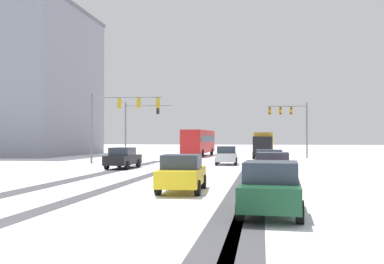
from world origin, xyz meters
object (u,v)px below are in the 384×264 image
at_px(traffic_signal_near_left, 120,111).
at_px(car_yellow_cab_fifth, 182,173).
at_px(traffic_signal_far_left, 138,120).
at_px(office_building_far_left_block, 5,82).
at_px(car_silver_lead, 227,155).
at_px(car_red_fourth, 272,168).
at_px(car_black_second, 123,158).
at_px(traffic_signal_far_right, 291,118).
at_px(box_truck_delivery, 263,144).
at_px(car_blue_third, 269,163).
at_px(car_dark_green_sixth, 271,188).
at_px(bus_oncoming, 199,141).

xyz_separation_m(traffic_signal_near_left, car_yellow_cab_fifth, (9.53, -19.60, -3.99)).
height_order(traffic_signal_far_left, office_building_far_left_block, office_building_far_left_block).
height_order(traffic_signal_far_left, car_yellow_cab_fifth, traffic_signal_far_left).
xyz_separation_m(car_silver_lead, car_red_fourth, (3.63, -15.88, 0.00)).
bearing_deg(car_red_fourth, car_silver_lead, 102.89).
bearing_deg(car_black_second, car_yellow_cab_fifth, -62.01).
bearing_deg(traffic_signal_far_right, car_yellow_cab_fifth, -101.51).
height_order(car_silver_lead, office_building_far_left_block, office_building_far_left_block).
bearing_deg(car_silver_lead, car_red_fourth, -77.11).
bearing_deg(car_silver_lead, traffic_signal_far_left, 138.29).
bearing_deg(car_black_second, car_silver_lead, 39.46).
height_order(traffic_signal_near_left, car_black_second, traffic_signal_near_left).
bearing_deg(car_silver_lead, traffic_signal_far_right, 64.61).
xyz_separation_m(traffic_signal_far_left, box_truck_delivery, (14.25, 3.48, -2.76)).
distance_m(traffic_signal_far_left, car_silver_lead, 15.15).
xyz_separation_m(car_blue_third, car_yellow_cab_fifth, (-3.84, -8.46, 0.00)).
bearing_deg(car_dark_green_sixth, traffic_signal_far_right, 85.40).
relative_size(traffic_signal_far_left, box_truck_delivery, 0.87).
distance_m(traffic_signal_near_left, car_yellow_cab_fifth, 22.16).
bearing_deg(car_blue_third, bus_oncoming, 106.57).
bearing_deg(box_truck_delivery, car_dark_green_sixth, -89.80).
distance_m(traffic_signal_far_left, car_yellow_cab_fifth, 31.56).
bearing_deg(traffic_signal_far_left, traffic_signal_far_right, 12.42).
height_order(traffic_signal_near_left, office_building_far_left_block, office_building_far_left_block).
bearing_deg(office_building_far_left_block, traffic_signal_far_right, -5.95).
bearing_deg(bus_oncoming, office_building_far_left_block, -179.57).
relative_size(car_blue_third, car_red_fourth, 1.00).
bearing_deg(car_yellow_cab_fifth, car_silver_lead, 89.10).
bearing_deg(traffic_signal_far_right, car_red_fourth, -95.50).
bearing_deg(car_black_second, traffic_signal_far_left, 102.38).
xyz_separation_m(car_silver_lead, car_yellow_cab_fifth, (-0.31, -19.68, 0.00)).
bearing_deg(car_black_second, bus_oncoming, 84.45).
height_order(box_truck_delivery, office_building_far_left_block, office_building_far_left_block).
bearing_deg(car_blue_third, box_truck_delivery, 90.66).
xyz_separation_m(car_red_fourth, bus_oncoming, (-8.78, 33.84, 1.18)).
xyz_separation_m(car_silver_lead, car_dark_green_sixth, (3.39, -24.77, 0.00)).
height_order(traffic_signal_near_left, traffic_signal_far_right, same).
distance_m(car_blue_third, office_building_far_left_block, 47.49).
height_order(car_red_fourth, car_yellow_cab_fifth, same).
distance_m(traffic_signal_near_left, traffic_signal_far_left, 9.95).
height_order(traffic_signal_far_right, bus_oncoming, traffic_signal_far_right).
distance_m(traffic_signal_far_right, car_silver_lead, 15.61).
xyz_separation_m(car_black_second, box_truck_delivery, (10.75, 19.45, 0.82)).
xyz_separation_m(traffic_signal_far_left, car_yellow_cab_fifth, (10.69, -29.48, -3.58)).
relative_size(car_black_second, office_building_far_left_block, 0.19).
height_order(car_black_second, box_truck_delivery, box_truck_delivery).
bearing_deg(traffic_signal_far_right, car_black_second, -125.19).
relative_size(car_black_second, car_yellow_cab_fifth, 1.00).
xyz_separation_m(car_yellow_cab_fifth, office_building_far_left_block, (-32.57, 37.43, 9.50)).
distance_m(traffic_signal_far_left, car_dark_green_sixth, 37.61).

